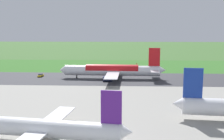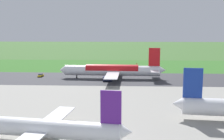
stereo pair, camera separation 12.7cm
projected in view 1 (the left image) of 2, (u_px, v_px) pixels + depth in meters
The scene contains 9 objects.
ground_plane at pixel (101, 79), 137.57m from camera, with size 800.00×800.00×0.00m, color #3D662D.
runway_asphalt at pixel (101, 79), 137.56m from camera, with size 600.00×35.88×0.06m, color #38383D.
apron_concrete at pixel (78, 130), 67.76m from camera, with size 440.00×110.00×0.05m, color gray.
grass_verge_foreground at pixel (107, 67), 179.48m from camera, with size 600.00×80.00×0.04m, color #346B27.
airliner_main at pixel (113, 70), 136.64m from camera, with size 54.07×44.17×15.88m.
airliner_parked_mid at pixel (39, 127), 59.95m from camera, with size 42.78×35.12×12.50m.
service_car_followme at pixel (41, 75), 142.38m from camera, with size 2.30×4.38×1.62m.
no_stopping_sign at pixel (137, 65), 181.48m from camera, with size 0.60×0.10×2.28m.
traffic_cone_orange at pixel (127, 66), 180.84m from camera, with size 0.40×0.40×0.55m, color orange.
Camera 1 is at (-11.53, 134.94, 25.10)m, focal length 43.26 mm.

